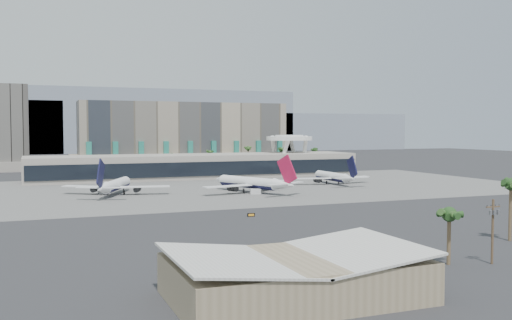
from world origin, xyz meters
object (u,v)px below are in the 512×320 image
object	(u,v)px
airliner_left	(115,185)
service_vehicle_b	(255,192)
taxiway_sign	(251,215)
utility_pole	(493,226)
service_vehicle_a	(104,191)
airliner_centre	(251,183)
airliner_right	(333,177)

from	to	relation	value
airliner_left	service_vehicle_b	size ratio (longest dim) A/B	10.06
airliner_left	taxiway_sign	bearing A→B (deg)	-44.78
utility_pole	service_vehicle_b	size ratio (longest dim) A/B	2.99
service_vehicle_a	service_vehicle_b	bearing A→B (deg)	-25.48
airliner_centre	service_vehicle_b	bearing A→B (deg)	-121.03
service_vehicle_b	taxiway_sign	bearing A→B (deg)	-102.25
utility_pole	airliner_left	world-z (taller)	airliner_left
service_vehicle_a	service_vehicle_b	xyz separation A→B (m)	(53.79, -23.12, -0.16)
service_vehicle_a	utility_pole	bearing A→B (deg)	-72.35
service_vehicle_b	service_vehicle_a	bearing A→B (deg)	167.14
airliner_right	service_vehicle_b	xyz separation A→B (m)	(-48.11, -24.90, -2.45)
airliner_right	airliner_left	bearing A→B (deg)	-174.68
airliner_centre	service_vehicle_b	xyz separation A→B (m)	(-0.86, -6.34, -2.92)
utility_pole	service_vehicle_b	world-z (taller)	utility_pole
service_vehicle_b	airliner_right	bearing A→B (deg)	37.77
service_vehicle_a	airliner_centre	bearing A→B (deg)	-19.29
utility_pole	taxiway_sign	xyz separation A→B (m)	(-20.69, 70.04, -6.64)
airliner_right	service_vehicle_a	size ratio (longest dim) A/B	8.22
airliner_left	service_vehicle_a	size ratio (longest dim) A/B	8.30
taxiway_sign	service_vehicle_b	bearing A→B (deg)	74.25
service_vehicle_a	taxiway_sign	size ratio (longest dim) A/B	2.17
utility_pole	service_vehicle_a	bearing A→B (deg)	109.87
utility_pole	service_vehicle_b	bearing A→B (deg)	89.45
airliner_left	service_vehicle_a	world-z (taller)	airliner_left
airliner_centre	service_vehicle_a	xyz separation A→B (m)	(-54.65, 16.78, -2.76)
airliner_centre	service_vehicle_a	world-z (taller)	airliner_centre
airliner_centre	service_vehicle_b	world-z (taller)	airliner_centre
airliner_right	taxiway_sign	xyz separation A→B (m)	(-69.98, -77.31, -2.98)
utility_pole	airliner_right	distance (m)	155.42
airliner_centre	airliner_right	bearing A→B (deg)	-1.83
service_vehicle_a	taxiway_sign	xyz separation A→B (m)	(31.92, -75.53, -0.69)
utility_pole	airliner_centre	world-z (taller)	airliner_centre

